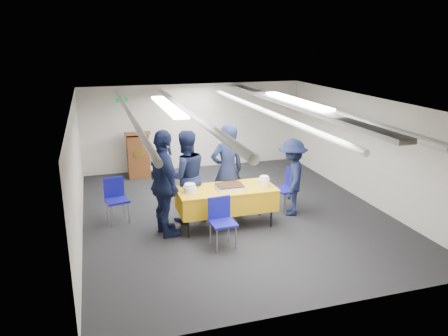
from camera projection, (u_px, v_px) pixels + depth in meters
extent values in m
plane|color=black|center=(234.00, 213.00, 9.04)|extent=(7.00, 7.00, 0.00)
cube|color=beige|center=(195.00, 126.00, 11.91)|extent=(6.00, 0.02, 2.30)
cube|color=beige|center=(77.00, 172.00, 7.88)|extent=(0.02, 7.00, 2.30)
cube|color=beige|center=(364.00, 149.00, 9.54)|extent=(0.02, 7.00, 2.30)
cube|color=silver|center=(235.00, 102.00, 8.38)|extent=(6.00, 7.00, 0.02)
cylinder|color=silver|center=(129.00, 113.00, 7.85)|extent=(0.10, 6.90, 0.10)
cylinder|color=silver|center=(189.00, 112.00, 8.17)|extent=(0.14, 6.90, 0.14)
cylinder|color=silver|center=(264.00, 111.00, 8.60)|extent=(0.10, 6.90, 0.10)
cylinder|color=silver|center=(322.00, 110.00, 8.97)|extent=(0.14, 6.90, 0.14)
cube|color=gray|center=(292.00, 104.00, 8.74)|extent=(0.28, 6.90, 0.08)
cube|color=white|center=(168.00, 106.00, 8.02)|extent=(0.25, 2.60, 0.04)
cube|color=white|center=(296.00, 101.00, 8.75)|extent=(0.25, 2.60, 0.04)
cube|color=#0C591E|center=(122.00, 100.00, 11.13)|extent=(0.30, 0.04, 0.12)
cylinder|color=black|center=(188.00, 229.00, 7.86)|extent=(0.04, 0.04, 0.36)
cylinder|color=black|center=(271.00, 218.00, 8.31)|extent=(0.04, 0.04, 0.36)
cylinder|color=black|center=(182.00, 216.00, 8.41)|extent=(0.04, 0.04, 0.36)
cylinder|color=black|center=(260.00, 207.00, 8.86)|extent=(0.04, 0.04, 0.36)
cube|color=gold|center=(226.00, 199.00, 8.25)|extent=(1.84, 0.81, 0.39)
cube|color=gold|center=(226.00, 189.00, 8.19)|extent=(1.86, 0.83, 0.03)
cube|color=white|center=(230.00, 187.00, 8.15)|extent=(0.49, 0.39, 0.06)
cube|color=black|center=(230.00, 185.00, 8.14)|extent=(0.47, 0.37, 0.03)
sphere|color=navy|center=(221.00, 189.00, 7.92)|extent=(0.04, 0.04, 0.04)
sphere|color=navy|center=(216.00, 183.00, 8.24)|extent=(0.04, 0.04, 0.04)
sphere|color=navy|center=(227.00, 189.00, 7.95)|extent=(0.04, 0.04, 0.04)
sphere|color=navy|center=(221.00, 183.00, 8.27)|extent=(0.04, 0.04, 0.04)
sphere|color=navy|center=(233.00, 188.00, 7.98)|extent=(0.04, 0.04, 0.04)
sphere|color=navy|center=(227.00, 182.00, 8.30)|extent=(0.04, 0.04, 0.04)
sphere|color=navy|center=(238.00, 188.00, 8.01)|extent=(0.04, 0.04, 0.04)
sphere|color=navy|center=(232.00, 182.00, 8.33)|extent=(0.04, 0.04, 0.04)
sphere|color=navy|center=(244.00, 187.00, 8.04)|extent=(0.04, 0.04, 0.04)
sphere|color=navy|center=(238.00, 181.00, 8.36)|extent=(0.04, 0.04, 0.04)
sphere|color=navy|center=(219.00, 188.00, 7.99)|extent=(0.04, 0.04, 0.04)
sphere|color=navy|center=(243.00, 185.00, 8.12)|extent=(0.04, 0.04, 0.04)
sphere|color=navy|center=(218.00, 186.00, 8.07)|extent=(0.04, 0.04, 0.04)
sphere|color=navy|center=(242.00, 184.00, 8.20)|extent=(0.04, 0.04, 0.04)
sphere|color=navy|center=(216.00, 185.00, 8.15)|extent=(0.04, 0.04, 0.04)
sphere|color=navy|center=(240.00, 182.00, 8.28)|extent=(0.04, 0.04, 0.04)
cylinder|color=white|center=(190.00, 190.00, 7.93)|extent=(0.24, 0.24, 0.12)
cylinder|color=white|center=(190.00, 185.00, 7.90)|extent=(0.19, 0.19, 0.05)
cylinder|color=white|center=(264.00, 182.00, 8.33)|extent=(0.21, 0.21, 0.13)
cylinder|color=white|center=(264.00, 178.00, 8.31)|extent=(0.17, 0.17, 0.05)
cube|color=brown|center=(138.00, 156.00, 11.23)|extent=(0.55, 0.45, 1.10)
cube|color=brown|center=(137.00, 134.00, 11.03)|extent=(0.62, 0.53, 0.21)
cylinder|color=gold|center=(139.00, 153.00, 10.97)|extent=(0.28, 0.02, 0.28)
cylinder|color=gray|center=(217.00, 241.00, 7.29)|extent=(0.02, 0.02, 0.43)
cylinder|color=gray|center=(236.00, 238.00, 7.41)|extent=(0.02, 0.02, 0.43)
cylinder|color=gray|center=(210.00, 233.00, 7.60)|extent=(0.02, 0.02, 0.43)
cylinder|color=gray|center=(229.00, 230.00, 7.71)|extent=(0.02, 0.02, 0.43)
cube|color=#13128E|center=(223.00, 223.00, 7.43)|extent=(0.45, 0.45, 0.04)
cube|color=#13128E|center=(219.00, 207.00, 7.54)|extent=(0.40, 0.07, 0.40)
cylinder|color=gray|center=(273.00, 199.00, 9.19)|extent=(0.02, 0.02, 0.43)
cylinder|color=gray|center=(284.00, 204.00, 8.91)|extent=(0.02, 0.02, 0.43)
cylinder|color=gray|center=(286.00, 196.00, 9.37)|extent=(0.02, 0.02, 0.43)
cylinder|color=gray|center=(296.00, 201.00, 9.09)|extent=(0.02, 0.02, 0.43)
cube|color=#13128E|center=(285.00, 189.00, 9.07)|extent=(0.52, 0.52, 0.04)
cube|color=#13128E|center=(293.00, 178.00, 9.11)|extent=(0.15, 0.40, 0.40)
cylinder|color=gray|center=(111.00, 216.00, 8.32)|extent=(0.02, 0.02, 0.43)
cylinder|color=gray|center=(129.00, 213.00, 8.47)|extent=(0.02, 0.02, 0.43)
cylinder|color=gray|center=(107.00, 210.00, 8.60)|extent=(0.02, 0.02, 0.43)
cylinder|color=gray|center=(124.00, 207.00, 8.75)|extent=(0.02, 0.02, 0.43)
cube|color=#13128E|center=(117.00, 200.00, 8.47)|extent=(0.49, 0.49, 0.04)
cube|color=#13128E|center=(114.00, 187.00, 8.57)|extent=(0.40, 0.11, 0.40)
imported|color=black|center=(227.00, 170.00, 8.67)|extent=(0.74, 0.53, 1.90)
imported|color=black|center=(186.00, 176.00, 8.44)|extent=(0.94, 0.77, 1.81)
imported|color=black|center=(164.00, 184.00, 7.76)|extent=(0.69, 1.22, 1.97)
imported|color=black|center=(292.00, 177.00, 8.77)|extent=(0.97, 1.17, 1.57)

